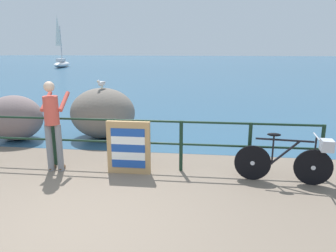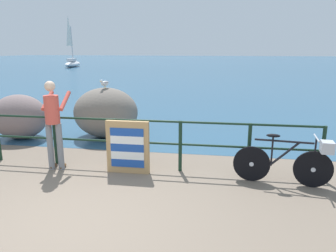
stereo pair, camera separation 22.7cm
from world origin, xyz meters
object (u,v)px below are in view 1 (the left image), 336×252
(breakwater_boulder_left, at_px, (15,118))
(seagull, at_px, (102,83))
(person_at_railing, at_px, (53,122))
(sailboat, at_px, (62,61))
(bicycle, at_px, (292,159))
(breakwater_boulder_main, at_px, (103,113))
(folded_deckchair_stack, at_px, (129,148))

(breakwater_boulder_left, bearing_deg, seagull, 10.91)
(person_at_railing, xyz_separation_m, sailboat, (-14.90, 32.42, -0.28))
(bicycle, relative_size, sailboat, 0.27)
(breakwater_boulder_main, distance_m, sailboat, 33.54)
(bicycle, distance_m, folded_deckchair_stack, 3.01)
(bicycle, height_order, person_at_railing, person_at_railing)
(sailboat, bearing_deg, person_at_railing, -161.75)
(person_at_railing, distance_m, folded_deckchair_stack, 1.56)
(folded_deckchair_stack, xyz_separation_m, seagull, (-1.27, 2.37, 0.97))
(folded_deckchair_stack, xyz_separation_m, sailboat, (-16.39, 32.40, 0.19))
(breakwater_boulder_left, bearing_deg, person_at_railing, -43.49)
(breakwater_boulder_left, height_order, seagull, seagull)
(person_at_railing, bearing_deg, folded_deckchair_stack, -93.96)
(folded_deckchair_stack, bearing_deg, seagull, 118.32)
(bicycle, distance_m, person_at_railing, 4.52)
(breakwater_boulder_left, bearing_deg, breakwater_boulder_main, 12.81)
(person_at_railing, bearing_deg, bicycle, -96.04)
(person_at_railing, relative_size, breakwater_boulder_main, 1.02)
(breakwater_boulder_main, relative_size, seagull, 5.16)
(person_at_railing, distance_m, breakwater_boulder_left, 2.86)
(person_at_railing, bearing_deg, breakwater_boulder_left, 41.59)
(breakwater_boulder_main, height_order, seagull, seagull)
(seagull, relative_size, sailboat, 0.05)
(folded_deckchair_stack, height_order, seagull, seagull)
(folded_deckchair_stack, relative_size, breakwater_boulder_left, 0.70)
(breakwater_boulder_main, xyz_separation_m, seagull, (0.03, -0.07, 0.81))
(breakwater_boulder_main, bearing_deg, sailboat, 116.72)
(seagull, bearing_deg, sailboat, -130.18)
(breakwater_boulder_main, bearing_deg, person_at_railing, -94.23)
(folded_deckchair_stack, bearing_deg, breakwater_boulder_main, 118.17)
(bicycle, xyz_separation_m, breakwater_boulder_main, (-4.31, 2.55, 0.21))
(breakwater_boulder_main, relative_size, sailboat, 0.28)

